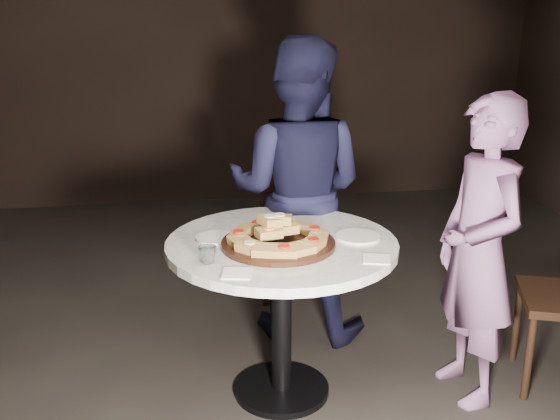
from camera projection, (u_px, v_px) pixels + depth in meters
name	position (u px, v px, depth m)	size (l,w,h in m)	color
floor	(287.00, 399.00, 3.01)	(7.00, 7.00, 0.00)	black
table	(282.00, 270.00, 2.89)	(1.31, 1.31, 0.79)	black
serving_board	(278.00, 244.00, 2.77)	(0.51, 0.51, 0.02)	black
focaccia_pile	(277.00, 234.00, 2.76)	(0.46, 0.45, 0.12)	#A37B3F
plate_left	(216.00, 238.00, 2.86)	(0.19, 0.19, 0.01)	white
plate_right	(358.00, 237.00, 2.87)	(0.20, 0.20, 0.01)	white
water_glass	(208.00, 255.00, 2.58)	(0.08, 0.08, 0.07)	silver
napkin_near	(237.00, 273.00, 2.47)	(0.11, 0.11, 0.01)	white
napkin_far	(376.00, 259.00, 2.62)	(0.11, 0.11, 0.01)	white
chair_far	(287.00, 214.00, 3.99)	(0.56, 0.58, 0.98)	black
diner_navy	(297.00, 191.00, 3.47)	(0.82, 0.64, 1.68)	black
diner_teal	(479.00, 252.00, 2.87)	(0.53, 0.35, 1.47)	slate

